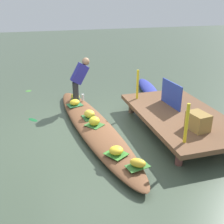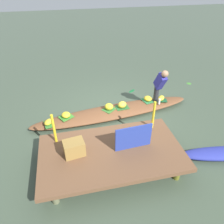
{
  "view_description": "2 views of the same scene",
  "coord_description": "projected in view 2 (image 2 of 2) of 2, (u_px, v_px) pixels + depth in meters",
  "views": [
    {
      "loc": [
        5.53,
        -1.17,
        2.88
      ],
      "look_at": [
        -0.09,
        0.47,
        0.37
      ],
      "focal_mm": 43.63,
      "sensor_mm": 36.0,
      "label": 1
    },
    {
      "loc": [
        1.27,
        5.32,
        3.83
      ],
      "look_at": [
        0.17,
        0.51,
        0.46
      ],
      "focal_mm": 34.39,
      "sensor_mm": 36.0,
      "label": 2
    }
  ],
  "objects": [
    {
      "name": "banana_bunch_0",
      "position": [
        49.0,
        122.0,
        5.89
      ],
      "size": [
        0.32,
        0.33,
        0.14
      ],
      "primitive_type": "ellipsoid",
      "rotation": [
        0.0,
        0.0,
        0.9
      ],
      "color": "gold",
      "rests_on": "vendor_boat"
    },
    {
      "name": "canal_water",
      "position": [
        114.0,
        115.0,
        6.68
      ],
      "size": [
        40.0,
        40.0,
        0.0
      ],
      "primitive_type": "plane",
      "color": "#3F4E3C",
      "rests_on": "ground"
    },
    {
      "name": "market_banner",
      "position": [
        134.0,
        137.0,
        4.72
      ],
      "size": [
        0.84,
        0.09,
        0.59
      ],
      "primitive_type": "cube",
      "rotation": [
        0.0,
        0.0,
        0.07
      ],
      "color": "#283C9B",
      "rests_on": "dock_platform"
    },
    {
      "name": "water_bottle",
      "position": [
        159.0,
        102.0,
        6.75
      ],
      "size": [
        0.07,
        0.07,
        0.18
      ],
      "primitive_type": "cylinder",
      "color": "white",
      "rests_on": "vendor_boat"
    },
    {
      "name": "banana_bunch_2",
      "position": [
        161.0,
        98.0,
        6.93
      ],
      "size": [
        0.34,
        0.32,
        0.16
      ],
      "primitive_type": "ellipsoid",
      "rotation": [
        0.0,
        0.0,
        3.79
      ],
      "color": "yellow",
      "rests_on": "vendor_boat"
    },
    {
      "name": "drifting_plant_1",
      "position": [
        132.0,
        91.0,
        7.94
      ],
      "size": [
        0.33,
        0.29,
        0.01
      ],
      "primitive_type": "ellipsoid",
      "rotation": [
        0.0,
        0.0,
        0.65
      ],
      "color": "#165D2D",
      "rests_on": "ground"
    },
    {
      "name": "produce_crate",
      "position": [
        74.0,
        148.0,
        4.62
      ],
      "size": [
        0.48,
        0.38,
        0.35
      ],
      "primitive_type": "cube",
      "rotation": [
        0.0,
        0.0,
        0.15
      ],
      "color": "olive",
      "rests_on": "dock_platform"
    },
    {
      "name": "vendor_person",
      "position": [
        160.0,
        84.0,
        6.47
      ],
      "size": [
        0.24,
        0.54,
        1.19
      ],
      "color": "#28282D",
      "rests_on": "vendor_boat"
    },
    {
      "name": "vendor_boat",
      "position": [
        114.0,
        112.0,
        6.62
      ],
      "size": [
        5.1,
        1.34,
        0.21
      ],
      "primitive_type": "ellipsoid",
      "rotation": [
        0.0,
        0.0,
        0.11
      ],
      "color": "brown",
      "rests_on": "ground"
    },
    {
      "name": "leaf_mat_3",
      "position": [
        66.0,
        117.0,
        6.21
      ],
      "size": [
        0.48,
        0.47,
        0.01
      ],
      "primitive_type": "cube",
      "rotation": [
        0.0,
        0.0,
        0.53
      ],
      "color": "#3B842D",
      "rests_on": "vendor_boat"
    },
    {
      "name": "banana_bunch_1",
      "position": [
        109.0,
        107.0,
        6.48
      ],
      "size": [
        0.35,
        0.35,
        0.19
      ],
      "primitive_type": "ellipsoid",
      "rotation": [
        0.0,
        0.0,
        5.67
      ],
      "color": "yellow",
      "rests_on": "vendor_boat"
    },
    {
      "name": "leaf_mat_4",
      "position": [
        148.0,
        100.0,
        6.96
      ],
      "size": [
        0.39,
        0.44,
        0.01
      ],
      "primitive_type": "cube",
      "rotation": [
        0.0,
        0.0,
        1.81
      ],
      "color": "#2E7542",
      "rests_on": "vendor_boat"
    },
    {
      "name": "leaf_mat_2",
      "position": [
        161.0,
        100.0,
        6.97
      ],
      "size": [
        0.45,
        0.33,
        0.01
      ],
      "primitive_type": "cube",
      "rotation": [
        0.0,
        0.0,
        2.89
      ],
      "color": "#19512F",
      "rests_on": "vendor_boat"
    },
    {
      "name": "banana_bunch_5",
      "position": [
        122.0,
        105.0,
        6.58
      ],
      "size": [
        0.36,
        0.34,
        0.19
      ],
      "primitive_type": "ellipsoid",
      "rotation": [
        0.0,
        0.0,
        3.65
      ],
      "color": "yellow",
      "rests_on": "vendor_boat"
    },
    {
      "name": "leaf_mat_1",
      "position": [
        109.0,
        109.0,
        6.54
      ],
      "size": [
        0.48,
        0.47,
        0.01
      ],
      "primitive_type": "cube",
      "rotation": [
        0.0,
        0.0,
        0.65
      ],
      "color": "#397331",
      "rests_on": "vendor_boat"
    },
    {
      "name": "leaf_mat_0",
      "position": [
        49.0,
        124.0,
        5.93
      ],
      "size": [
        0.31,
        0.43,
        0.01
      ],
      "primitive_type": "cube",
      "rotation": [
        0.0,
        0.0,
        1.77
      ],
      "color": "#37752F",
      "rests_on": "vendor_boat"
    },
    {
      "name": "railing_post_east",
      "position": [
        54.0,
        129.0,
        4.85
      ],
      "size": [
        0.06,
        0.06,
        0.76
      ],
      "primitive_type": "cylinder",
      "color": "yellow",
      "rests_on": "dock_platform"
    },
    {
      "name": "banana_bunch_3",
      "position": [
        66.0,
        115.0,
        6.17
      ],
      "size": [
        0.3,
        0.31,
        0.15
      ],
      "primitive_type": "ellipsoid",
      "rotation": [
        0.0,
        0.0,
        1.78
      ],
      "color": "yellow",
      "rests_on": "vendor_boat"
    },
    {
      "name": "railing_post_west",
      "position": [
        153.0,
        115.0,
        5.29
      ],
      "size": [
        0.06,
        0.06,
        0.76
      ],
      "primitive_type": "cylinder",
      "color": "yellow",
      "rests_on": "dock_platform"
    },
    {
      "name": "banana_bunch_4",
      "position": [
        148.0,
        99.0,
        6.92
      ],
      "size": [
        0.32,
        0.34,
        0.15
      ],
      "primitive_type": "ellipsoid",
      "rotation": [
        0.0,
        0.0,
        5.07
      ],
      "color": "yellow",
      "rests_on": "vendor_boat"
    },
    {
      "name": "drifting_plant_0",
      "position": [
        189.0,
        83.0,
        8.44
      ],
      "size": [
        0.23,
        0.24,
        0.01
      ],
      "primitive_type": "ellipsoid",
      "rotation": [
        0.0,
        0.0,
        2.0
      ],
      "color": "#428B31",
      "rests_on": "ground"
    },
    {
      "name": "dock_platform",
      "position": [
        111.0,
        153.0,
        4.83
      ],
      "size": [
        3.2,
        1.8,
        0.41
      ],
      "color": "brown",
      "rests_on": "ground"
    },
    {
      "name": "leaf_mat_5",
      "position": [
        122.0,
        107.0,
        6.63
      ],
      "size": [
        0.41,
        0.34,
        0.01
      ],
      "primitive_type": "cube",
      "rotation": [
        0.0,
        0.0,
        0.09
      ],
      "color": "#2B622D",
      "rests_on": "vendor_boat"
    }
  ]
}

